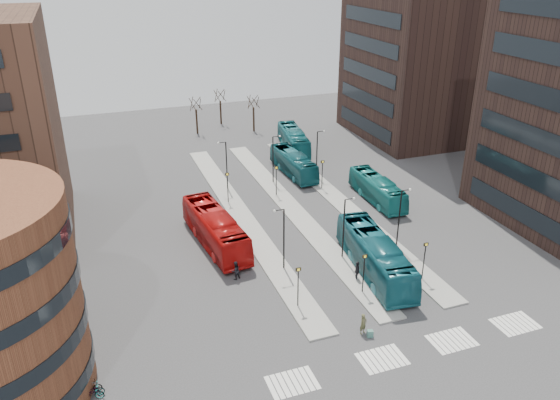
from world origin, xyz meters
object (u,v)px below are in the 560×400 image
object	(u,v)px
teal_bus_a	(375,255)
commuter_c	(374,269)
traveller	(363,324)
bicycle_far	(90,393)
red_bus	(215,229)
commuter_a	(235,270)
commuter_b	(357,271)
teal_bus_b	(293,163)
teal_bus_d	(293,140)
bicycle_mid	(90,387)
teal_bus_c	(377,189)
bicycle_near	(90,391)
suitcase	(370,334)

from	to	relation	value
teal_bus_a	commuter_c	xyz separation A→B (m)	(-0.37, -0.57, -1.03)
traveller	bicycle_far	distance (m)	20.05
red_bus	commuter_a	distance (m)	6.95
commuter_b	commuter_a	bearing A→B (deg)	87.11
teal_bus_b	traveller	xyz separation A→B (m)	(-7.10, -32.90, -0.63)
traveller	commuter_a	size ratio (longest dim) A/B	0.99
traveller	commuter_b	xyz separation A→B (m)	(3.06, 6.91, 0.06)
red_bus	bicycle_far	distance (m)	21.84
teal_bus_a	traveller	xyz separation A→B (m)	(-5.14, -7.55, -0.91)
teal_bus_d	bicycle_mid	world-z (taller)	teal_bus_d
teal_bus_b	commuter_b	distance (m)	26.31
teal_bus_c	traveller	size ratio (longest dim) A/B	6.00
commuter_c	bicycle_near	size ratio (longest dim) A/B	0.83
teal_bus_a	commuter_a	size ratio (longest dim) A/B	7.26
commuter_b	bicycle_mid	xyz separation A→B (m)	(-23.11, -6.22, -0.45)
bicycle_far	teal_bus_a	bearing A→B (deg)	-59.42
red_bus	commuter_a	size ratio (longest dim) A/B	7.18
teal_bus_c	traveller	world-z (taller)	teal_bus_c
commuter_b	bicycle_near	size ratio (longest dim) A/B	1.02
commuter_a	bicycle_mid	size ratio (longest dim) A/B	1.11
teal_bus_d	traveller	world-z (taller)	teal_bus_d
teal_bus_b	bicycle_near	size ratio (longest dim) A/B	5.91
commuter_b	bicycle_far	world-z (taller)	commuter_b
teal_bus_b	teal_bus_c	size ratio (longest dim) A/B	1.03
bicycle_near	bicycle_far	size ratio (longest dim) A/B	1.04
bicycle_far	teal_bus_d	bearing A→B (deg)	-22.18
bicycle_near	teal_bus_c	bearing A→B (deg)	-55.19
teal_bus_d	traveller	distance (m)	43.35
commuter_b	bicycle_near	bearing A→B (deg)	124.13
commuter_a	bicycle_mid	xyz separation A→B (m)	(-12.94, -10.12, -0.40)
red_bus	bicycle_near	world-z (taller)	red_bus
commuter_c	teal_bus_a	bearing A→B (deg)	154.91
teal_bus_b	commuter_a	size ratio (longest dim) A/B	6.11
red_bus	commuter_a	world-z (taller)	red_bus
traveller	bicycle_near	bearing A→B (deg)	159.14
commuter_a	bicycle_near	bearing A→B (deg)	19.26
red_bus	traveller	world-z (taller)	red_bus
teal_bus_a	teal_bus_d	size ratio (longest dim) A/B	1.12
bicycle_mid	bicycle_far	bearing A→B (deg)	-172.48
bicycle_far	suitcase	bearing A→B (deg)	-77.73
teal_bus_c	traveller	bearing A→B (deg)	-120.10
suitcase	bicycle_mid	xyz separation A→B (m)	(-20.37, 1.25, 0.20)
teal_bus_a	commuter_b	xyz separation A→B (m)	(-2.08, -0.64, -0.85)
commuter_c	teal_bus_b	bearing A→B (deg)	-176.98
commuter_a	bicycle_mid	bearing A→B (deg)	18.12
teal_bus_c	bicycle_near	xyz separation A→B (m)	(-33.30, -21.28, -0.98)
teal_bus_b	bicycle_mid	bearing A→B (deg)	-132.24
teal_bus_b	bicycle_near	xyz separation A→B (m)	(-27.15, -32.63, -1.02)
red_bus	teal_bus_d	xyz separation A→B (m)	(17.89, 24.31, -0.18)
traveller	teal_bus_d	bearing A→B (deg)	55.65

